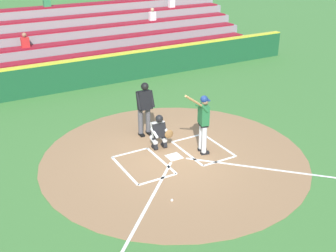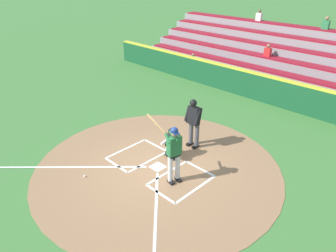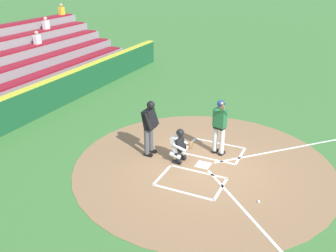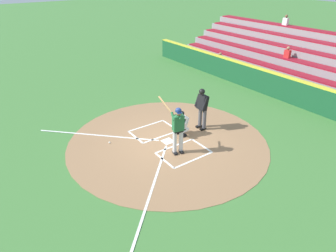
{
  "view_description": "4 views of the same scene",
  "coord_description": "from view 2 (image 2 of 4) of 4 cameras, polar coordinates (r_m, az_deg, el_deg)",
  "views": [
    {
      "loc": [
        5.75,
        9.72,
        6.16
      ],
      "look_at": [
        0.21,
        -0.01,
        1.08
      ],
      "focal_mm": 45.31,
      "sensor_mm": 36.0,
      "label": 1
    },
    {
      "loc": [
        -6.36,
        5.95,
        5.98
      ],
      "look_at": [
        0.46,
        -0.95,
        1.01
      ],
      "focal_mm": 34.06,
      "sensor_mm": 36.0,
      "label": 2
    },
    {
      "loc": [
        9.55,
        3.24,
        5.79
      ],
      "look_at": [
        0.01,
        -1.2,
        1.11
      ],
      "focal_mm": 39.68,
      "sensor_mm": 36.0,
      "label": 3
    },
    {
      "loc": [
        -8.58,
        6.11,
        6.27
      ],
      "look_at": [
        -0.28,
        0.19,
        0.89
      ],
      "focal_mm": 32.32,
      "sensor_mm": 36.0,
      "label": 4
    }
  ],
  "objects": [
    {
      "name": "plate_umpire",
      "position": [
        11.21,
        4.62,
        1.09
      ],
      "size": [
        0.59,
        0.42,
        1.86
      ],
      "color": "#4C4C51",
      "rests_on": "ground"
    },
    {
      "name": "catcher",
      "position": [
        10.75,
        0.75,
        -2.96
      ],
      "size": [
        0.59,
        0.64,
        1.13
      ],
      "color": "black",
      "rests_on": "ground"
    },
    {
      "name": "backstop_wall",
      "position": [
        15.8,
        18.3,
        6.02
      ],
      "size": [
        22.0,
        0.36,
        1.31
      ],
      "color": "#19512D",
      "rests_on": "ground"
    },
    {
      "name": "home_plate_and_chalk",
      "position": [
        10.09,
        -5.52,
        -9.29
      ],
      "size": [
        7.93,
        4.91,
        0.01
      ],
      "color": "white",
      "rests_on": "dirt_circle"
    },
    {
      "name": "dirt_circle",
      "position": [
        10.56,
        -1.85,
        -7.35
      ],
      "size": [
        8.0,
        8.0,
        0.01
      ],
      "primitive_type": "cylinder",
      "color": "#99704C",
      "rests_on": "ground"
    },
    {
      "name": "ground_plane",
      "position": [
        10.56,
        -1.85,
        -7.37
      ],
      "size": [
        120.0,
        120.0,
        0.0
      ],
      "primitive_type": "plane",
      "color": "#427A38"
    },
    {
      "name": "bleacher_stand",
      "position": [
        19.07,
        23.94,
        9.69
      ],
      "size": [
        20.0,
        5.1,
        3.45
      ],
      "color": "gray",
      "rests_on": "ground"
    },
    {
      "name": "baseball",
      "position": [
        10.42,
        -14.69,
        -8.67
      ],
      "size": [
        0.07,
        0.07,
        0.07
      ],
      "primitive_type": "sphere",
      "color": "white",
      "rests_on": "ground"
    },
    {
      "name": "batter",
      "position": [
        9.32,
        1.01,
        -4.45
      ],
      "size": [
        1.05,
        0.54,
        2.13
      ],
      "color": "silver",
      "rests_on": "ground"
    }
  ]
}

